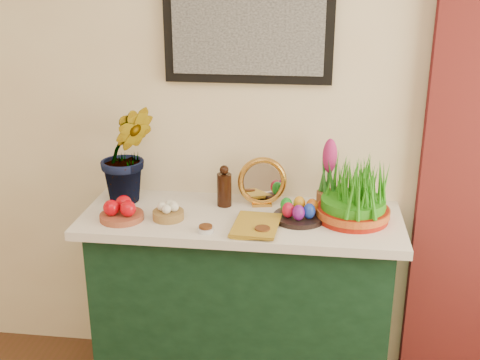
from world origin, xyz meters
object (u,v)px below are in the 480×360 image
sideboard (241,306)px  hyacinth_green (126,138)px  book (234,223)px  mirror (262,182)px  wheatgrass_sabzeh (354,195)px

sideboard → hyacinth_green: (-0.53, 0.10, 0.77)m
sideboard → book: size_ratio=5.21×
mirror → book: 0.30m
mirror → wheatgrass_sabzeh: bearing=-17.0°
sideboard → book: book is taller
sideboard → wheatgrass_sabzeh: (0.48, 0.01, 0.58)m
book → mirror: bearing=74.1°
book → hyacinth_green: bearing=159.3°
mirror → wheatgrass_sabzeh: wheatgrass_sabzeh is taller
sideboard → book: 0.50m
wheatgrass_sabzeh → hyacinth_green: bearing=174.7°
mirror → book: (-0.09, -0.26, -0.09)m
book → wheatgrass_sabzeh: (0.50, 0.14, 0.10)m
hyacinth_green → wheatgrass_sabzeh: 1.04m
sideboard → hyacinth_green: hyacinth_green is taller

